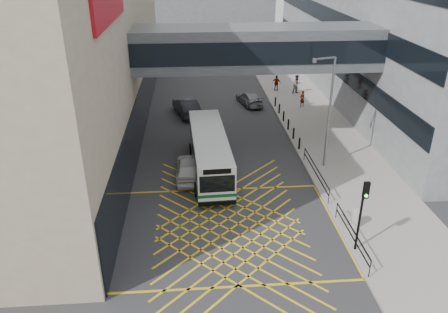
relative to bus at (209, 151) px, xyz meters
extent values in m
plane|color=#333335|center=(0.76, -7.16, -1.50)|extent=(120.00, 120.00, 0.00)
cube|color=black|center=(-5.20, 8.84, 0.50)|extent=(0.10, 41.50, 4.00)
cube|color=maroon|center=(-5.16, -3.16, 10.00)|extent=(0.18, 9.00, 1.80)
cube|color=black|center=(12.72, 16.84, 2.50)|extent=(0.10, 43.50, 1.60)
cube|color=black|center=(12.72, 16.84, 6.50)|extent=(0.10, 43.50, 1.60)
cube|color=#474C51|center=(3.76, 4.84, 6.00)|extent=(20.00, 4.00, 3.00)
cube|color=black|center=(3.76, 2.82, 6.00)|extent=(19.50, 0.06, 1.60)
cube|color=black|center=(3.76, 6.86, 6.00)|extent=(19.50, 0.06, 1.60)
cube|color=gray|center=(9.76, 7.84, -1.42)|extent=(6.00, 54.00, 0.16)
cube|color=gold|center=(0.76, -7.16, -1.50)|extent=(12.00, 9.00, 0.01)
cube|color=silver|center=(0.00, -0.10, 0.03)|extent=(2.68, 9.99, 2.43)
cube|color=#0E471B|center=(0.00, -0.10, -1.03)|extent=(2.71, 10.03, 0.31)
cube|color=#0E471B|center=(0.00, -0.10, -0.56)|extent=(2.73, 10.03, 0.20)
cube|color=black|center=(-0.02, 0.44, 0.35)|extent=(2.67, 8.74, 0.95)
cube|color=black|center=(0.22, -5.03, 0.26)|extent=(2.07, 0.16, 1.08)
cube|color=black|center=(0.22, -5.05, 1.07)|extent=(1.62, 0.12, 0.32)
cube|color=silver|center=(0.00, -0.10, 1.25)|extent=(2.65, 9.90, 0.09)
cube|color=black|center=(0.22, -5.05, -1.05)|extent=(2.25, 0.19, 0.27)
cube|color=black|center=(-0.21, 4.85, -1.05)|extent=(2.25, 0.19, 0.27)
cylinder|color=black|center=(-0.99, -3.39, -1.05)|extent=(0.29, 0.91, 0.90)
cylinder|color=black|center=(1.28, -3.29, -1.05)|extent=(0.29, 0.91, 0.90)
cylinder|color=black|center=(-1.25, 2.73, -1.05)|extent=(0.29, 0.91, 0.90)
cylinder|color=black|center=(1.01, 2.82, -1.05)|extent=(0.29, 0.91, 0.90)
imported|color=silver|center=(-1.46, -0.85, -0.76)|extent=(1.93, 4.68, 1.49)
imported|color=black|center=(-1.60, 11.60, -0.72)|extent=(3.20, 5.34, 1.57)
imported|color=gray|center=(4.64, 14.06, -0.84)|extent=(2.67, 4.53, 1.32)
cylinder|color=black|center=(7.01, -9.55, 0.36)|extent=(0.12, 0.12, 3.41)
cube|color=black|center=(7.00, -9.77, 2.26)|extent=(0.29, 0.19, 0.85)
sphere|color=#19E533|center=(7.00, -9.88, 2.01)|extent=(0.17, 0.17, 0.16)
cylinder|color=slate|center=(8.10, -0.07, 2.50)|extent=(0.19, 0.19, 7.68)
cube|color=slate|center=(7.37, -0.30, 6.34)|extent=(1.50, 0.55, 0.10)
cylinder|color=slate|center=(6.63, -0.53, 6.27)|extent=(0.34, 0.34, 0.24)
cylinder|color=#ADA89E|center=(7.74, -7.51, -0.87)|extent=(0.55, 0.55, 0.95)
cube|color=black|center=(6.91, -9.16, -0.39)|extent=(0.05, 5.00, 0.05)
cube|color=black|center=(6.91, -9.16, -0.79)|extent=(0.05, 5.00, 0.05)
cube|color=black|center=(6.91, -2.16, -0.39)|extent=(0.05, 6.00, 0.05)
cube|color=black|center=(6.91, -2.16, -0.79)|extent=(0.05, 6.00, 0.05)
cylinder|color=black|center=(6.91, -11.66, -0.84)|extent=(0.04, 0.04, 1.00)
cylinder|color=black|center=(6.91, -6.66, -0.84)|extent=(0.04, 0.04, 1.00)
cylinder|color=black|center=(6.91, -5.16, -0.84)|extent=(0.04, 0.04, 1.00)
cylinder|color=black|center=(6.91, 0.84, -0.84)|extent=(0.04, 0.04, 1.00)
cylinder|color=black|center=(7.01, 2.84, -0.89)|extent=(0.14, 0.14, 0.90)
cylinder|color=black|center=(7.01, 4.84, -0.89)|extent=(0.14, 0.14, 0.90)
cylinder|color=black|center=(7.01, 6.84, -0.89)|extent=(0.14, 0.14, 0.90)
cylinder|color=black|center=(7.01, 8.84, -0.89)|extent=(0.14, 0.14, 0.90)
cylinder|color=black|center=(7.01, 10.84, -0.89)|extent=(0.14, 0.14, 0.90)
cylinder|color=black|center=(7.01, 12.84, -0.89)|extent=(0.14, 0.14, 0.90)
imported|color=gray|center=(9.55, 12.52, -0.56)|extent=(0.76, 0.70, 1.56)
imported|color=gray|center=(10.01, 16.78, -0.37)|extent=(1.09, 0.87, 1.95)
imported|color=gray|center=(8.06, 17.91, -0.52)|extent=(1.08, 0.80, 1.64)
camera|label=1|loc=(-1.11, -27.11, 12.63)|focal=35.00mm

